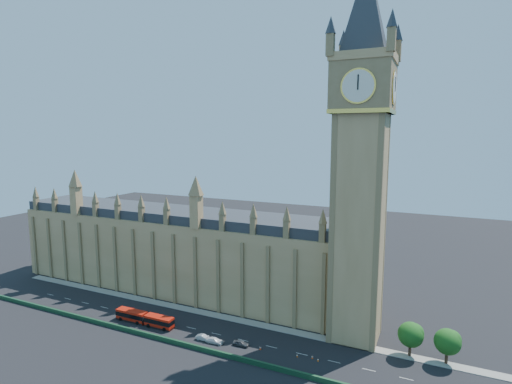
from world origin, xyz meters
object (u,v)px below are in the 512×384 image
at_px(car_white, 215,341).
at_px(red_bus, 144,318).
at_px(car_grey, 241,343).
at_px(car_silver, 204,338).

bearing_deg(car_white, red_bus, 84.18).
xyz_separation_m(car_grey, car_silver, (-10.13, -1.54, -0.01)).
relative_size(car_grey, car_silver, 0.98).
distance_m(car_grey, car_white, 6.97).
distance_m(red_bus, car_grey, 30.20).
bearing_deg(car_silver, car_white, -91.42).
bearing_deg(car_silver, red_bus, 87.61).
bearing_deg(red_bus, car_silver, -2.94).
bearing_deg(car_grey, car_silver, 96.84).
bearing_deg(car_white, car_silver, 85.01).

